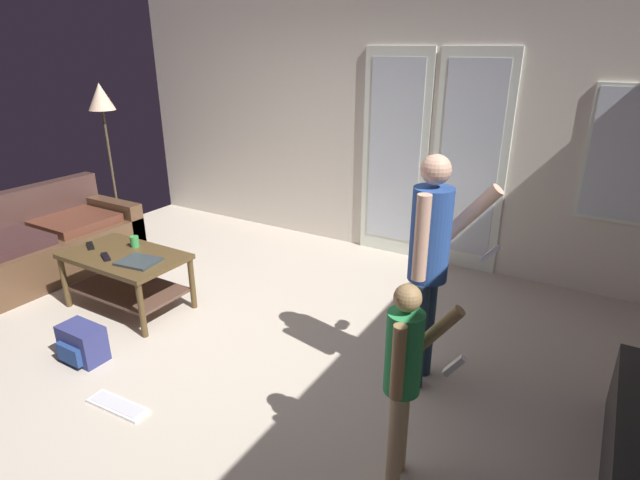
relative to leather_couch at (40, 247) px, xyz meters
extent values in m
cube|color=#BBAE9B|center=(2.49, -0.21, -0.29)|extent=(6.26, 5.21, 0.02)
cube|color=silver|center=(2.49, 2.36, 1.09)|extent=(6.26, 0.06, 2.74)
cube|color=white|center=(2.80, 2.32, 0.78)|extent=(0.73, 0.02, 2.19)
cube|color=silver|center=(2.80, 2.31, 0.83)|extent=(0.57, 0.01, 1.89)
cube|color=white|center=(3.59, 2.32, 0.78)|extent=(0.73, 0.02, 2.19)
cube|color=silver|center=(3.59, 2.31, 0.83)|extent=(0.57, 0.01, 1.89)
cube|color=white|center=(4.88, 2.32, 1.02)|extent=(0.64, 0.02, 1.17)
cube|color=silver|center=(4.88, 2.31, 1.02)|extent=(0.58, 0.01, 1.11)
cube|color=brown|center=(0.04, 0.00, -0.08)|extent=(0.89, 1.82, 0.41)
cube|color=#442D28|center=(-0.32, 0.00, 0.33)|extent=(0.16, 1.82, 0.41)
cube|color=brown|center=(0.04, 0.83, 0.00)|extent=(0.89, 0.16, 0.57)
cube|color=#3A2323|center=(0.07, -0.38, 0.17)|extent=(0.66, 0.69, 0.09)
cube|color=brown|center=(0.07, 0.38, 0.17)|extent=(0.66, 0.69, 0.09)
cube|color=#4E3A20|center=(1.35, -0.04, 0.20)|extent=(1.05, 0.62, 0.04)
cube|color=brown|center=(1.35, -0.04, -0.11)|extent=(0.97, 0.54, 0.02)
cylinder|color=#4E3A20|center=(0.86, -0.31, -0.05)|extent=(0.05, 0.05, 0.47)
cylinder|color=#4E3A20|center=(1.83, -0.31, -0.05)|extent=(0.05, 0.05, 0.47)
cylinder|color=#4E3A20|center=(0.86, 0.24, -0.05)|extent=(0.05, 0.05, 0.47)
cylinder|color=#4E3A20|center=(1.83, 0.24, -0.05)|extent=(0.05, 0.05, 0.47)
cylinder|color=#293C54|center=(3.90, 0.20, 0.10)|extent=(0.11, 0.11, 0.77)
cylinder|color=#293C54|center=(3.90, 0.37, 0.10)|extent=(0.11, 0.11, 0.77)
cylinder|color=#284A93|center=(3.90, 0.28, 0.79)|extent=(0.25, 0.25, 0.60)
sphere|color=#E2AD8F|center=(3.90, 0.28, 1.20)|extent=(0.18, 0.18, 0.18)
cylinder|color=#E2AD8F|center=(3.90, 0.11, 0.82)|extent=(0.09, 0.09, 0.54)
cylinder|color=#E2AD8F|center=(4.07, 0.45, 0.88)|extent=(0.41, 0.09, 0.47)
cube|color=white|center=(4.24, 0.45, 0.67)|extent=(0.11, 0.04, 0.13)
cylinder|color=tan|center=(4.10, -0.65, 0.00)|extent=(0.08, 0.08, 0.56)
cylinder|color=tan|center=(4.08, -0.53, 0.00)|extent=(0.08, 0.08, 0.56)
cylinder|color=#2B944E|center=(4.09, -0.59, 0.50)|extent=(0.18, 0.18, 0.44)
sphere|color=#97764A|center=(4.09, -0.59, 0.80)|extent=(0.13, 0.13, 0.13)
cylinder|color=#97764A|center=(4.11, -0.71, 0.52)|extent=(0.06, 0.06, 0.39)
cylinder|color=#97764A|center=(4.19, -0.45, 0.56)|extent=(0.29, 0.11, 0.35)
cube|color=white|center=(4.30, -0.43, 0.40)|extent=(0.11, 0.06, 0.13)
cylinder|color=#39232E|center=(-0.30, 1.19, -0.27)|extent=(0.26, 0.26, 0.02)
cylinder|color=#473C29|center=(-0.30, 1.19, 0.48)|extent=(0.03, 0.03, 1.52)
cone|color=beige|center=(-0.30, 1.19, 1.35)|extent=(0.29, 0.29, 0.30)
cube|color=navy|center=(1.69, -0.75, -0.15)|extent=(0.34, 0.20, 0.27)
cube|color=navy|center=(1.69, -0.87, -0.18)|extent=(0.23, 0.04, 0.14)
cube|color=white|center=(2.35, -0.99, -0.27)|extent=(0.45, 0.15, 0.02)
cube|color=silver|center=(2.35, -0.99, -0.26)|extent=(0.40, 0.12, 0.00)
cube|color=#323C3E|center=(1.60, -0.10, 0.23)|extent=(0.35, 0.30, 0.02)
cylinder|color=green|center=(1.29, 0.13, 0.27)|extent=(0.07, 0.07, 0.10)
cube|color=black|center=(1.28, -0.17, 0.23)|extent=(0.17, 0.12, 0.02)
cube|color=black|center=(0.96, -0.08, 0.23)|extent=(0.17, 0.13, 0.02)
camera|label=1|loc=(4.80, -2.57, 1.89)|focal=28.14mm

